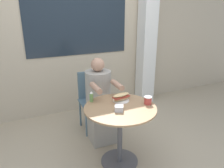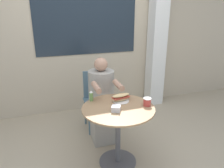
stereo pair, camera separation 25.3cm
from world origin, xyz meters
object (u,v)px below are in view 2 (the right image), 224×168
Objects in this scene: cafe_table at (118,122)px; diner_chair at (96,94)px; seated_diner at (102,105)px; condiment_bottle at (91,96)px; sandwich_on_plate at (121,98)px; drink_cup at (147,102)px.

cafe_table is 0.94m from diner_chair.
condiment_bottle is (-0.22, -0.32, 0.29)m from seated_diner.
diner_chair is 0.83m from sandwich_on_plate.
drink_cup reaches higher than cafe_table.
condiment_bottle reaches higher than sandwich_on_plate.
drink_cup is at bearing 119.16° from seated_diner.
cafe_table is 0.40m from drink_cup.
diner_chair is 0.75m from condiment_bottle.
seated_diner is at bearing 91.90° from cafe_table.
diner_chair is 0.35m from seated_diner.
seated_diner reaches higher than diner_chair.
drink_cup is 0.65m from condiment_bottle.
sandwich_on_plate is 0.35m from condiment_bottle.
seated_diner is 8.83× the size of condiment_bottle.
sandwich_on_plate reaches higher than drink_cup.
sandwich_on_plate is (0.10, -0.79, 0.25)m from diner_chair.
sandwich_on_plate is 1.77× the size of condiment_bottle.
sandwich_on_plate is (0.11, -0.44, 0.27)m from seated_diner.
seated_diner is (-0.02, 0.59, -0.04)m from cafe_table.
seated_diner is 0.53m from sandwich_on_plate.
sandwich_on_plate is at bearing -20.45° from condiment_bottle.
sandwich_on_plate is at bearing 60.28° from cafe_table.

